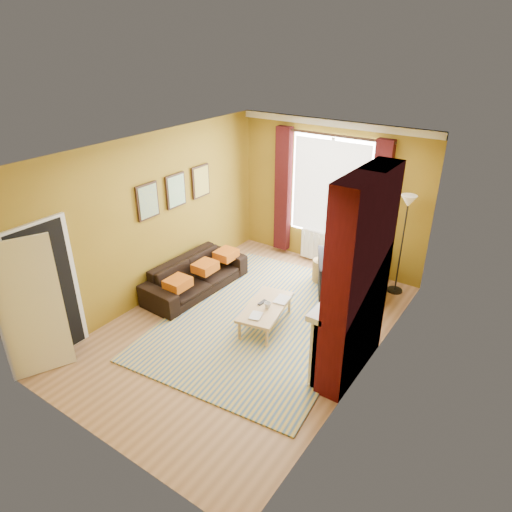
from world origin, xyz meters
name	(u,v)px	position (x,y,z in m)	size (l,w,h in m)	color
ground	(247,327)	(0.00, 0.00, 0.00)	(5.50, 5.50, 0.00)	#8A613E
room_walls	(293,252)	(0.63, 0.28, 1.38)	(3.82, 5.54, 2.83)	olive
striped_rug	(264,319)	(0.10, 0.32, 0.01)	(3.23, 4.21, 0.02)	#335A8D
sofa	(196,275)	(-1.42, 0.42, 0.29)	(2.02, 0.79, 0.59)	black
armchair	(350,277)	(0.92, 1.79, 0.36)	(1.12, 0.98, 0.73)	black
coffee_table	(266,308)	(0.22, 0.20, 0.33)	(0.76, 1.20, 0.37)	tan
wicker_stool	(322,271)	(0.29, 1.98, 0.22)	(0.39, 0.39, 0.43)	olive
floor_lamp	(406,217)	(1.55, 2.40, 1.42)	(0.33, 0.33, 1.80)	black
book_a	(250,315)	(0.18, -0.16, 0.38)	(0.17, 0.23, 0.02)	#999999
book_b	(276,298)	(0.24, 0.46, 0.38)	(0.21, 0.29, 0.02)	#999999
mug	(268,305)	(0.28, 0.16, 0.42)	(0.11, 0.11, 0.10)	#999999
tv_remote	(262,302)	(0.13, 0.23, 0.38)	(0.07, 0.18, 0.02)	#27272A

